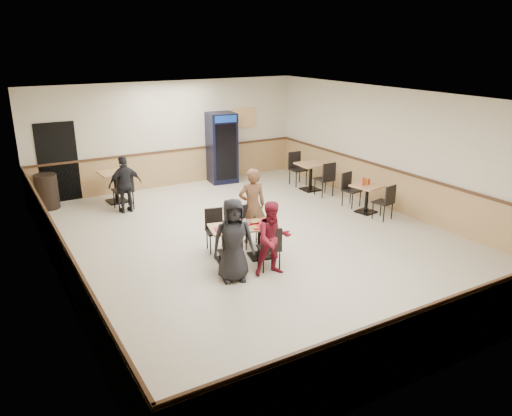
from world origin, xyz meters
TOP-DOWN VIEW (x-y plane):
  - ground at (0.00, 0.00)m, footprint 10.00×10.00m
  - room_shell at (1.78, 2.55)m, footprint 10.00×10.00m
  - main_table at (-0.70, -0.66)m, footprint 1.41×0.92m
  - main_chairs at (-0.75, -0.65)m, footprint 1.45×1.73m
  - diner_woman_left at (-1.28, -1.34)m, footprint 0.84×0.67m
  - diner_woman_right at (-0.56, -1.50)m, footprint 0.77×0.66m
  - diner_man_opposite at (-0.13, 0.02)m, footprint 0.66×0.51m
  - lone_diner at (-1.86, 3.27)m, footprint 0.86×0.40m
  - tabletop_clutter at (-0.68, -0.72)m, footprint 1.16×0.64m
  - side_table_near at (3.26, 0.24)m, footprint 0.77×0.77m
  - side_table_near_chair_south at (3.26, -0.32)m, footprint 0.48×0.48m
  - side_table_near_chair_north at (3.26, 0.81)m, footprint 0.48×0.48m
  - side_table_far at (3.21, 2.52)m, footprint 0.74×0.74m
  - side_table_far_chair_south at (3.21, 1.89)m, footprint 0.47×0.47m
  - side_table_far_chair_north at (3.21, 3.14)m, footprint 0.47×0.47m
  - condiment_caddy at (3.23, 0.29)m, footprint 0.23×0.06m
  - back_table at (-1.86, 4.20)m, footprint 0.81×0.81m
  - back_table_chair_lone at (-1.86, 3.55)m, footprint 0.51×0.51m
  - pepsi_cooler at (1.44, 4.59)m, footprint 0.87×0.87m
  - trash_bin at (-3.52, 4.55)m, footprint 0.56×0.56m

SIDE VIEW (x-z plane):
  - ground at x=0.00m, z-range 0.00..0.00m
  - main_chairs at x=-0.75m, z-range 0.00..0.88m
  - trash_bin at x=-3.52m, z-range 0.00..0.88m
  - side_table_near_chair_south at x=3.26m, z-range 0.00..0.89m
  - side_table_near_chair_north at x=3.26m, z-range 0.00..0.89m
  - main_table at x=-0.70m, z-range 0.11..0.81m
  - side_table_near at x=3.26m, z-range 0.12..0.82m
  - side_table_far_chair_south at x=3.21m, z-range 0.00..0.99m
  - side_table_far_chair_north at x=3.21m, z-range 0.00..0.99m
  - side_table_far at x=3.21m, z-range 0.13..0.91m
  - back_table_chair_lone at x=-1.86m, z-range 0.00..1.04m
  - back_table at x=-1.86m, z-range 0.13..0.95m
  - room_shell at x=1.78m, z-range -4.42..5.58m
  - diner_woman_right at x=-0.56m, z-range 0.00..1.39m
  - lone_diner at x=-1.86m, z-range 0.00..1.42m
  - tabletop_clutter at x=-0.68m, z-range 0.66..0.78m
  - diner_woman_left at x=-1.28m, z-range 0.00..1.51m
  - condiment_caddy at x=3.23m, z-range 0.69..0.89m
  - diner_man_opposite at x=-0.13m, z-range 0.00..1.61m
  - pepsi_cooler at x=1.44m, z-range 0.00..2.07m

